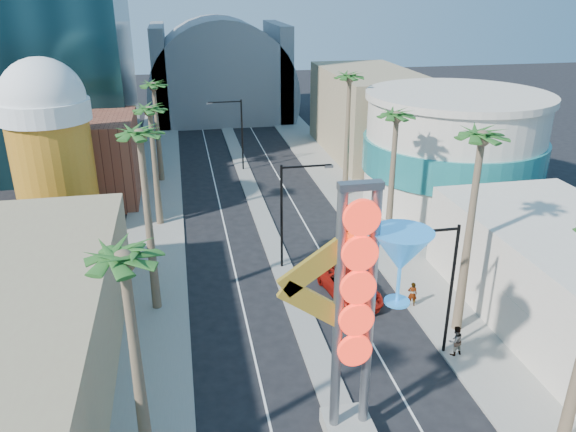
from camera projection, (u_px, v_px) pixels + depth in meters
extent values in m
cube|color=gray|center=(156.00, 204.00, 53.67)|extent=(5.00, 100.00, 0.15)
cube|color=gray|center=(347.00, 191.00, 57.05)|extent=(5.00, 100.00, 0.15)
cube|color=gray|center=(250.00, 187.00, 58.08)|extent=(1.60, 84.00, 0.15)
cube|color=#998463|center=(0.00, 357.00, 26.93)|extent=(10.00, 28.00, 6.00)
cube|color=brown|center=(83.00, 159.00, 53.73)|extent=(10.00, 10.00, 8.00)
cube|color=#998463|center=(369.00, 113.00, 68.08)|extent=(10.00, 20.00, 10.00)
cylinder|color=#BB6B18|center=(55.00, 176.00, 45.92)|extent=(6.40, 6.40, 10.00)
cylinder|color=white|center=(44.00, 111.00, 43.84)|extent=(7.00, 7.00, 1.60)
sphere|color=white|center=(43.00, 100.00, 43.54)|extent=(6.60, 6.60, 6.60)
cylinder|color=beige|center=(452.00, 153.00, 52.13)|extent=(16.00, 16.00, 10.00)
cylinder|color=teal|center=(452.00, 153.00, 52.13)|extent=(16.60, 16.60, 3.00)
cylinder|color=beige|center=(459.00, 96.00, 50.10)|extent=(16.60, 16.60, 0.60)
cylinder|color=slate|center=(221.00, 91.00, 87.37)|extent=(22.00, 16.00, 22.00)
cube|color=slate|center=(160.00, 73.00, 84.62)|extent=(2.00, 16.00, 14.00)
cube|color=slate|center=(278.00, 70.00, 87.82)|extent=(2.00, 16.00, 14.00)
cube|color=gray|center=(348.00, 427.00, 26.24)|extent=(2.20, 2.20, 0.80)
cylinder|color=slate|center=(338.00, 318.00, 23.78)|extent=(0.44, 0.44, 12.00)
cylinder|color=slate|center=(370.00, 314.00, 24.02)|extent=(0.44, 0.44, 12.00)
cube|color=slate|center=(361.00, 186.00, 21.63)|extent=(1.80, 0.50, 0.30)
cylinder|color=red|center=(362.00, 218.00, 21.78)|extent=(1.50, 0.25, 1.50)
cylinder|color=red|center=(360.00, 253.00, 22.37)|extent=(1.50, 0.25, 1.50)
cylinder|color=red|center=(358.00, 287.00, 22.97)|extent=(1.50, 0.25, 1.50)
cylinder|color=red|center=(356.00, 320.00, 23.56)|extent=(1.50, 0.25, 1.50)
cylinder|color=red|center=(355.00, 350.00, 24.16)|extent=(1.50, 0.25, 1.50)
cube|color=gold|center=(319.00, 263.00, 22.58)|extent=(3.47, 0.25, 2.80)
cube|color=gold|center=(318.00, 306.00, 23.35)|extent=(3.47, 0.25, 2.80)
cone|color=#247ECE|center=(401.00, 251.00, 23.12)|extent=(2.60, 2.60, 1.80)
cylinder|color=#247ECE|center=(398.00, 285.00, 23.74)|extent=(0.16, 0.16, 1.60)
cylinder|color=#247ECE|center=(397.00, 301.00, 24.05)|extent=(1.10, 1.10, 0.12)
cylinder|color=black|center=(282.00, 218.00, 40.26)|extent=(0.18, 0.18, 8.00)
cube|color=black|center=(307.00, 166.00, 39.12)|extent=(3.60, 0.12, 0.12)
cube|color=slate|center=(329.00, 166.00, 39.44)|extent=(0.60, 0.25, 0.18)
cylinder|color=black|center=(242.00, 136.00, 62.01)|extent=(0.18, 0.18, 8.00)
cube|color=black|center=(224.00, 102.00, 60.23)|extent=(3.60, 0.12, 0.12)
cube|color=slate|center=(209.00, 103.00, 59.98)|extent=(0.60, 0.25, 0.18)
cylinder|color=black|center=(451.00, 292.00, 30.67)|extent=(0.18, 0.18, 8.00)
cube|color=black|center=(430.00, 231.00, 28.92)|extent=(3.24, 0.12, 0.12)
cube|color=slate|center=(403.00, 235.00, 28.70)|extent=(0.60, 0.25, 0.18)
cylinder|color=brown|center=(139.00, 382.00, 21.88)|extent=(0.40, 0.40, 10.50)
sphere|color=#174518|center=(124.00, 262.00, 19.86)|extent=(2.40, 2.40, 2.40)
cylinder|color=brown|center=(149.00, 228.00, 34.37)|extent=(0.40, 0.40, 11.50)
sphere|color=#174518|center=(140.00, 136.00, 32.16)|extent=(2.40, 2.40, 2.40)
cylinder|color=brown|center=(155.00, 170.00, 47.34)|extent=(0.40, 0.40, 10.00)
sphere|color=#174518|center=(150.00, 111.00, 45.42)|extent=(2.40, 2.40, 2.40)
cylinder|color=brown|center=(158.00, 135.00, 58.21)|extent=(0.40, 0.40, 10.00)
sphere|color=#174518|center=(153.00, 87.00, 56.29)|extent=(2.40, 2.40, 2.40)
cylinder|color=brown|center=(468.00, 241.00, 32.03)|extent=(0.40, 0.40, 12.00)
sphere|color=#174518|center=(482.00, 139.00, 29.73)|extent=(2.40, 2.40, 2.40)
cylinder|color=brown|center=(392.00, 185.00, 43.19)|extent=(0.40, 0.40, 10.50)
sphere|color=#174518|center=(397.00, 117.00, 41.17)|extent=(2.40, 2.40, 2.40)
cylinder|color=brown|center=(347.00, 139.00, 53.87)|extent=(0.40, 0.40, 11.50)
sphere|color=#174518|center=(350.00, 78.00, 51.66)|extent=(2.40, 2.40, 2.40)
imported|color=#AB150D|center=(350.00, 286.00, 37.60)|extent=(3.51, 6.28, 1.66)
imported|color=gray|center=(412.00, 294.00, 36.32)|extent=(0.71, 0.56, 1.69)
imported|color=gray|center=(455.00, 341.00, 31.49)|extent=(0.99, 0.84, 1.81)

